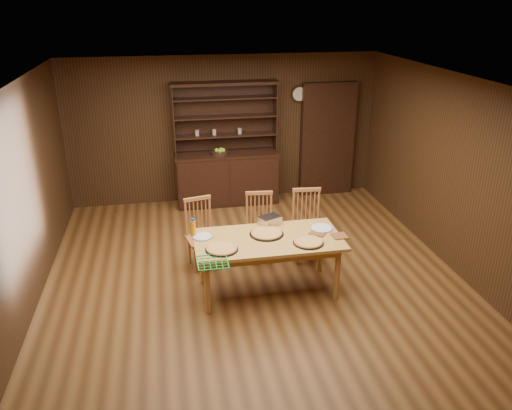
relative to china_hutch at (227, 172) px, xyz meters
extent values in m
plane|color=brown|center=(0.00, -2.75, -0.60)|extent=(6.00, 6.00, 0.00)
plane|color=white|center=(0.00, -2.75, 2.00)|extent=(6.00, 6.00, 0.00)
plane|color=#3C2413|center=(0.00, 0.25, 0.70)|extent=(5.50, 0.00, 5.50)
plane|color=#3C2413|center=(0.00, -5.75, 0.70)|extent=(5.50, 0.00, 5.50)
plane|color=#3C2413|center=(-2.75, -2.75, 0.70)|extent=(0.00, 6.00, 6.00)
plane|color=#3C2413|center=(2.75, -2.75, 0.70)|extent=(0.00, 6.00, 6.00)
cube|color=black|center=(0.00, -0.01, -0.15)|extent=(1.80, 0.50, 0.90)
cube|color=black|center=(0.00, -0.01, 0.32)|extent=(1.84, 0.52, 0.04)
cube|color=black|center=(0.00, 0.22, 0.95)|extent=(1.80, 0.02, 1.20)
cube|color=black|center=(-0.89, 0.07, 0.95)|extent=(0.02, 0.32, 1.20)
cube|color=black|center=(0.89, 0.07, 0.95)|extent=(0.02, 0.32, 1.20)
cube|color=black|center=(0.00, 0.07, 1.55)|extent=(1.84, 0.34, 0.05)
cylinder|color=#9A9782|center=(-0.50, 0.07, 0.72)|extent=(0.07, 0.07, 0.10)
cylinder|color=#9A9782|center=(-0.20, 0.07, 0.72)|extent=(0.07, 0.07, 0.10)
cube|color=black|center=(1.90, 0.15, 0.45)|extent=(1.00, 0.18, 2.10)
cylinder|color=black|center=(1.35, 0.21, 1.30)|extent=(0.30, 0.04, 0.30)
cylinder|color=beige|center=(1.35, 0.18, 1.30)|extent=(0.24, 0.01, 0.24)
cube|color=#B8893F|center=(0.11, -3.04, 0.13)|extent=(1.83, 0.91, 0.04)
cylinder|color=#B8893F|center=(-0.69, -3.39, -0.24)|extent=(0.07, 0.07, 0.71)
cylinder|color=#B8893F|center=(-0.69, -2.70, -0.24)|extent=(0.07, 0.07, 0.71)
cylinder|color=#B8893F|center=(0.91, -3.39, -0.24)|extent=(0.07, 0.07, 0.71)
cylinder|color=#B8893F|center=(0.91, -2.70, -0.24)|extent=(0.07, 0.07, 0.71)
cube|color=#AB643A|center=(-0.65, -2.26, -0.18)|extent=(0.48, 0.46, 0.04)
cylinder|color=#AB643A|center=(-0.77, -2.43, -0.40)|extent=(0.03, 0.03, 0.39)
cylinder|color=#AB643A|center=(-0.83, -2.15, -0.40)|extent=(0.03, 0.03, 0.39)
cylinder|color=#AB643A|center=(-0.47, -2.37, -0.40)|extent=(0.03, 0.03, 0.39)
cylinder|color=#AB643A|center=(-0.53, -2.09, -0.40)|extent=(0.03, 0.03, 0.39)
cube|color=#AB643A|center=(-0.68, -2.10, 0.37)|extent=(0.38, 0.12, 0.05)
cube|color=#AB643A|center=(0.17, -2.21, -0.18)|extent=(0.44, 0.43, 0.04)
cylinder|color=#AB643A|center=(0.00, -2.34, -0.40)|extent=(0.03, 0.03, 0.39)
cylinder|color=#AB643A|center=(0.04, -2.05, -0.40)|extent=(0.03, 0.03, 0.39)
cylinder|color=#AB643A|center=(0.31, -2.37, -0.40)|extent=(0.03, 0.03, 0.39)
cylinder|color=#AB643A|center=(0.34, -2.08, -0.40)|extent=(0.03, 0.03, 0.39)
cube|color=#AB643A|center=(0.19, -2.05, 0.36)|extent=(0.39, 0.08, 0.05)
cube|color=#AB643A|center=(0.84, -2.33, -0.16)|extent=(0.46, 0.44, 0.04)
cylinder|color=#AB643A|center=(0.66, -2.46, -0.39)|extent=(0.04, 0.04, 0.41)
cylinder|color=#AB643A|center=(0.69, -2.16, -0.39)|extent=(0.04, 0.04, 0.41)
cylinder|color=#AB643A|center=(0.98, -2.49, -0.39)|extent=(0.04, 0.04, 0.41)
cylinder|color=#AB643A|center=(1.01, -2.19, -0.39)|extent=(0.04, 0.04, 0.41)
cube|color=#AB643A|center=(0.85, -2.16, 0.41)|extent=(0.40, 0.07, 0.05)
cylinder|color=black|center=(-0.49, -3.24, 0.16)|extent=(0.39, 0.39, 0.01)
cylinder|color=#E1B160|center=(-0.49, -3.24, 0.17)|extent=(0.36, 0.36, 0.02)
torus|color=#B0763F|center=(-0.49, -3.24, 0.17)|extent=(0.37, 0.37, 0.03)
cylinder|color=black|center=(0.56, -3.26, 0.16)|extent=(0.38, 0.38, 0.01)
cylinder|color=#E1B160|center=(0.56, -3.26, 0.17)|extent=(0.35, 0.35, 0.02)
torus|color=#B0763F|center=(0.56, -3.26, 0.17)|extent=(0.35, 0.35, 0.03)
cylinder|color=black|center=(0.11, -2.93, 0.16)|extent=(0.43, 0.43, 0.01)
cylinder|color=#E1B160|center=(0.11, -2.93, 0.17)|extent=(0.39, 0.39, 0.02)
torus|color=#B0763F|center=(0.11, -2.93, 0.17)|extent=(0.40, 0.40, 0.03)
cylinder|color=beige|center=(-0.68, -2.86, 0.16)|extent=(0.25, 0.25, 0.01)
torus|color=#324B97|center=(-0.68, -2.86, 0.16)|extent=(0.25, 0.25, 0.01)
cylinder|color=beige|center=(0.85, -2.90, 0.16)|extent=(0.29, 0.29, 0.01)
torus|color=#324B97|center=(0.85, -2.90, 0.16)|extent=(0.29, 0.29, 0.01)
cube|color=silver|center=(0.22, -2.64, 0.21)|extent=(0.32, 0.28, 0.11)
cylinder|color=orange|center=(-0.79, -2.81, 0.26)|extent=(0.06, 0.06, 0.21)
cylinder|color=navy|center=(-0.79, -2.81, 0.38)|extent=(0.04, 0.04, 0.03)
cube|color=#B21418|center=(1.00, -3.16, 0.16)|extent=(0.19, 0.19, 0.01)
cube|color=#B21418|center=(0.76, -3.02, 0.16)|extent=(0.27, 0.27, 0.01)
cylinder|color=black|center=(-0.13, -0.06, 0.37)|extent=(0.30, 0.30, 0.06)
sphere|color=#90C534|center=(-0.18, -0.06, 0.42)|extent=(0.08, 0.08, 0.08)
sphere|color=#90C534|center=(-0.10, -0.03, 0.42)|extent=(0.08, 0.08, 0.08)
sphere|color=#90C534|center=(-0.13, -0.11, 0.42)|extent=(0.08, 0.08, 0.08)
sphere|color=#90C534|center=(-0.07, -0.08, 0.42)|extent=(0.08, 0.08, 0.08)
camera|label=1|loc=(-1.06, -8.44, 2.94)|focal=35.00mm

